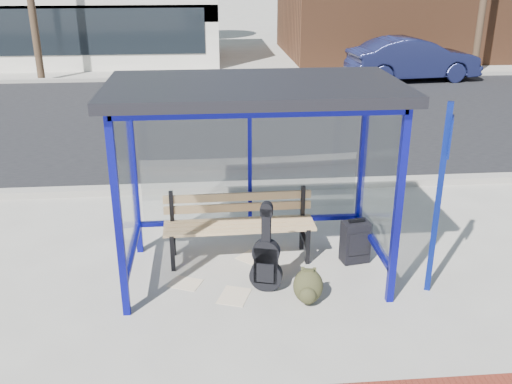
{
  "coord_description": "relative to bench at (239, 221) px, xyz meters",
  "views": [
    {
      "loc": [
        -0.54,
        -6.27,
        3.64
      ],
      "look_at": [
        0.03,
        0.2,
        1.03
      ],
      "focal_mm": 40.0,
      "sensor_mm": 36.0,
      "label": 1
    }
  ],
  "objects": [
    {
      "name": "newspaper_b",
      "position": [
        -0.12,
        -0.97,
        -0.52
      ],
      "size": [
        0.44,
        0.49,
        0.01
      ],
      "primitive_type": "cube",
      "rotation": [
        0.0,
        0.0,
        -1.92
      ],
      "color": "white",
      "rests_on": "ground"
    },
    {
      "name": "bus_shelter",
      "position": [
        0.17,
        -0.4,
        1.55
      ],
      "size": [
        3.3,
        1.8,
        2.42
      ],
      "color": "#0C0E89",
      "rests_on": "ground"
    },
    {
      "name": "street_asphalt",
      "position": [
        0.17,
        7.53,
        -0.52
      ],
      "size": [
        60.0,
        10.0,
        0.0
      ],
      "primitive_type": "cube",
      "color": "black",
      "rests_on": "ground"
    },
    {
      "name": "ground",
      "position": [
        0.17,
        -0.47,
        -0.52
      ],
      "size": [
        120.0,
        120.0,
        0.0
      ],
      "primitive_type": "plane",
      "color": "#B2ADA0",
      "rests_on": "ground"
    },
    {
      "name": "guitar_bag",
      "position": [
        0.27,
        -0.85,
        -0.13
      ],
      "size": [
        0.41,
        0.21,
        1.07
      ],
      "rotation": [
        0.0,
        0.0,
        -0.25
      ],
      "color": "black",
      "rests_on": "ground"
    },
    {
      "name": "newspaper_a",
      "position": [
        -0.7,
        -0.63,
        -0.52
      ],
      "size": [
        0.45,
        0.41,
        0.01
      ],
      "primitive_type": "cube",
      "rotation": [
        0.0,
        0.0,
        -0.4
      ],
      "color": "white",
      "rests_on": "ground"
    },
    {
      "name": "curb_near",
      "position": [
        0.17,
        2.43,
        -0.46
      ],
      "size": [
        60.0,
        0.25,
        0.12
      ],
      "primitive_type": "cube",
      "color": "gray",
      "rests_on": "ground"
    },
    {
      "name": "backpack",
      "position": [
        0.72,
        -1.17,
        -0.33
      ],
      "size": [
        0.38,
        0.36,
        0.41
      ],
      "rotation": [
        0.0,
        0.0,
        -0.19
      ],
      "color": "#2E2E19",
      "rests_on": "ground"
    },
    {
      "name": "newspaper_c",
      "position": [
        0.18,
        -0.07,
        -0.52
      ],
      "size": [
        0.5,
        0.5,
        0.01
      ],
      "primitive_type": "cube",
      "rotation": [
        0.0,
        0.0,
        2.36
      ],
      "color": "white",
      "rests_on": "ground"
    },
    {
      "name": "sign_post",
      "position": [
        2.21,
        -1.02,
        0.77
      ],
      "size": [
        0.15,
        0.27,
        2.29
      ],
      "rotation": [
        0.0,
        0.0,
        -0.42
      ],
      "color": "navy",
      "rests_on": "ground"
    },
    {
      "name": "bench",
      "position": [
        0.0,
        0.0,
        0.0
      ],
      "size": [
        1.96,
        0.51,
        0.92
      ],
      "rotation": [
        0.0,
        0.0,
        0.02
      ],
      "color": "black",
      "rests_on": "ground"
    },
    {
      "name": "curb_far",
      "position": [
        0.17,
        12.63,
        -0.46
      ],
      "size": [
        60.0,
        0.25,
        0.12
      ],
      "primitive_type": "cube",
      "color": "gray",
      "rests_on": "ground"
    },
    {
      "name": "suitcase",
      "position": [
        1.5,
        -0.26,
        -0.24
      ],
      "size": [
        0.38,
        0.29,
        0.61
      ],
      "rotation": [
        0.0,
        0.0,
        0.18
      ],
      "color": "black",
      "rests_on": "ground"
    },
    {
      "name": "far_sidewalk",
      "position": [
        0.17,
        14.53,
        -0.52
      ],
      "size": [
        60.0,
        4.0,
        0.01
      ],
      "primitive_type": "cube",
      "color": "#B2ADA0",
      "rests_on": "ground"
    },
    {
      "name": "parked_car",
      "position": [
        6.52,
        11.89,
        0.19
      ],
      "size": [
        4.42,
        1.91,
        1.41
      ],
      "primitive_type": "imported",
      "rotation": [
        0.0,
        0.0,
        1.67
      ],
      "color": "#181D44",
      "rests_on": "ground"
    }
  ]
}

